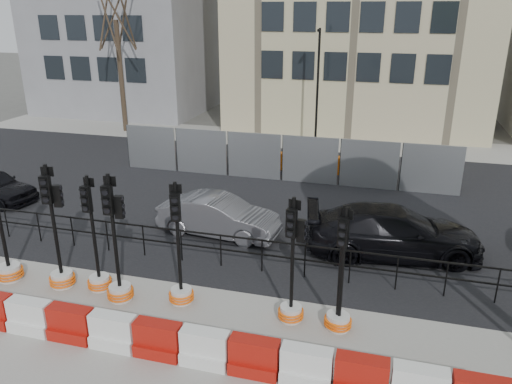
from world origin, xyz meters
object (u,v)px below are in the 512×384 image
(traffic_signal_d, at_px, (118,272))
(car_c, at_px, (393,232))
(traffic_signal_a, at_px, (6,256))
(traffic_signal_h, at_px, (340,306))

(traffic_signal_d, height_order, car_c, traffic_signal_d)
(traffic_signal_d, relative_size, car_c, 0.62)
(traffic_signal_a, height_order, traffic_signal_d, traffic_signal_a)
(traffic_signal_d, bearing_deg, traffic_signal_a, 174.09)
(traffic_signal_d, height_order, traffic_signal_h, traffic_signal_d)
(traffic_signal_a, height_order, car_c, traffic_signal_a)
(traffic_signal_a, relative_size, traffic_signal_d, 1.07)
(traffic_signal_a, xyz_separation_m, car_c, (9.93, 4.27, -0.00))
(traffic_signal_a, height_order, traffic_signal_h, traffic_signal_a)
(traffic_signal_d, distance_m, traffic_signal_h, 5.44)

